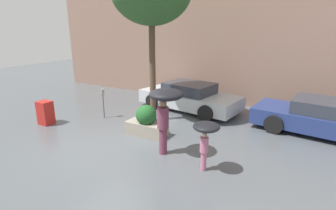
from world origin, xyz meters
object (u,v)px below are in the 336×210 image
object	(u,v)px
planter_box	(146,122)
parked_car_near	(189,97)
person_child	(206,133)
person_adult	(165,104)
parked_car_far	(326,119)
parking_meter	(103,97)
newspaper_box	(46,113)

from	to	relation	value
planter_box	parked_car_near	size ratio (longest dim) A/B	0.30
person_child	parked_car_near	distance (m)	5.42
person_child	parked_car_near	size ratio (longest dim) A/B	0.28
person_adult	person_child	bearing A→B (deg)	7.58
planter_box	parked_car_near	xyz separation A→B (m)	(0.02, 3.42, 0.12)
parked_car_far	parking_meter	size ratio (longest dim) A/B	4.05
planter_box	newspaper_box	bearing A→B (deg)	-165.51
person_adult	planter_box	bearing A→B (deg)	164.48
parked_car_near	parking_meter	world-z (taller)	parked_car_near
planter_box	parking_meter	world-z (taller)	parking_meter
person_adult	parked_car_near	world-z (taller)	person_adult
parking_meter	newspaper_box	distance (m)	2.22
parked_car_far	parking_meter	xyz separation A→B (m)	(-7.88, -2.45, 0.30)
person_adult	parked_car_near	xyz separation A→B (m)	(-1.29, 4.39, -0.97)
person_adult	person_child	distance (m)	1.46
person_child	newspaper_box	size ratio (longest dim) A/B	1.50
parked_car_near	parking_meter	bearing A→B (deg)	146.43
parked_car_near	newspaper_box	distance (m)	5.96
person_child	parked_car_far	bearing A→B (deg)	104.93
planter_box	parked_car_far	size ratio (longest dim) A/B	0.29
planter_box	person_adult	distance (m)	1.97
parking_meter	planter_box	bearing A→B (deg)	-13.81
person_child	parked_car_far	distance (m)	5.15
parked_car_near	parking_meter	size ratio (longest dim) A/B	3.95
person_adult	parked_car_far	distance (m)	5.79
parking_meter	newspaper_box	bearing A→B (deg)	-131.01
person_child	parked_car_near	xyz separation A→B (m)	(-2.64, 4.70, -0.50)
planter_box	parked_car_near	world-z (taller)	parked_car_near
planter_box	parking_meter	size ratio (longest dim) A/B	1.17
newspaper_box	parking_meter	bearing A→B (deg)	48.99
parked_car_near	newspaper_box	xyz separation A→B (m)	(-3.97, -4.44, -0.12)
person_child	parked_car_far	xyz separation A→B (m)	(2.70, 4.35, -0.50)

